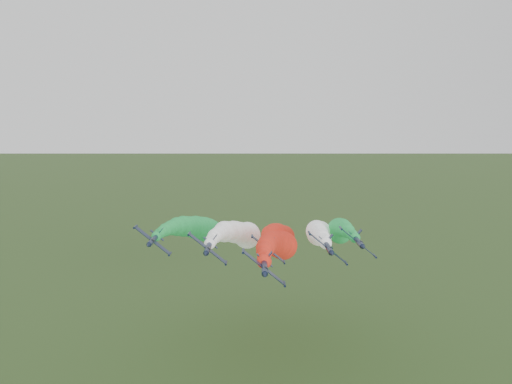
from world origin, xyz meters
TOP-DOWN VIEW (x-y plane):
  - jet_lead at (5.50, 25.62)m, footprint 12.85×61.83m
  - jet_inner_left at (-4.13, 35.66)m, footprint 12.89×61.87m
  - jet_inner_right at (16.15, 32.48)m, footprint 12.26×61.24m
  - jet_outer_left at (-15.16, 41.99)m, footprint 12.48×61.46m
  - jet_outer_right at (22.62, 39.44)m, footprint 12.60×61.58m
  - jet_trail at (6.46, 46.26)m, footprint 12.65×61.63m

SIDE VIEW (x-z plane):
  - jet_trail at x=6.46m, z-range 19.90..35.95m
  - jet_lead at x=5.50m, z-range 22.17..38.41m
  - jet_outer_left at x=-15.16m, z-range 22.77..38.64m
  - jet_inner_left at x=-4.13m, z-range 22.61..38.89m
  - jet_outer_right at x=22.62m, z-range 22.98..38.97m
  - jet_inner_right at x=16.15m, z-range 23.78..39.43m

